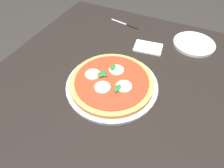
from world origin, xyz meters
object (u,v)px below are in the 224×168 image
at_px(pizza, 112,82).
at_px(napkin, 148,48).
at_px(dining_table, 125,108).
at_px(serving_tray, 112,85).
at_px(plate_white, 194,44).
at_px(knife, 128,25).

bearing_deg(pizza, napkin, 79.48).
relative_size(dining_table, serving_tray, 3.32).
height_order(dining_table, pizza, pizza).
bearing_deg(serving_tray, plate_white, 59.12).
xyz_separation_m(pizza, knife, (-0.11, 0.44, -0.02)).
relative_size(serving_tray, pizza, 1.11).
distance_m(serving_tray, napkin, 0.30).
distance_m(napkin, knife, 0.22).
distance_m(serving_tray, knife, 0.46).
bearing_deg(dining_table, napkin, 92.31).
bearing_deg(napkin, plate_white, 31.76).
height_order(serving_tray, plate_white, plate_white).
xyz_separation_m(dining_table, plate_white, (0.18, 0.42, 0.10)).
xyz_separation_m(pizza, napkin, (0.05, 0.29, -0.02)).
bearing_deg(plate_white, serving_tray, -120.88).
bearing_deg(serving_tray, knife, 104.30).
bearing_deg(knife, serving_tray, -75.70).
xyz_separation_m(serving_tray, pizza, (-0.00, -0.00, 0.02)).
bearing_deg(pizza, plate_white, 59.06).
bearing_deg(serving_tray, pizza, -144.26).
height_order(dining_table, knife, knife).
bearing_deg(pizza, knife, 104.14).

